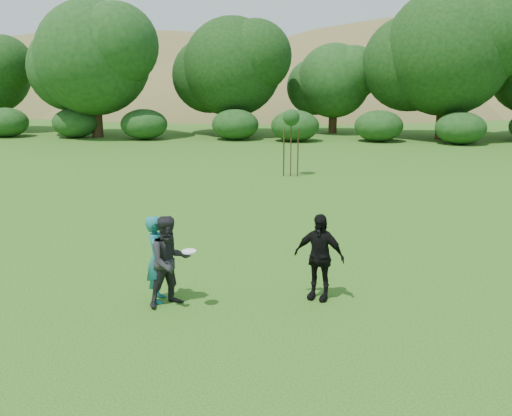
{
  "coord_description": "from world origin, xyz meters",
  "views": [
    {
      "loc": [
        1.25,
        -10.7,
        4.43
      ],
      "look_at": [
        0.0,
        3.0,
        1.1
      ],
      "focal_mm": 40.0,
      "sensor_mm": 36.0,
      "label": 1
    }
  ],
  "objects": [
    {
      "name": "player_grey",
      "position": [
        -1.33,
        -0.58,
        0.89
      ],
      "size": [
        1.09,
        1.06,
        1.78
      ],
      "primitive_type": "imported",
      "rotation": [
        0.0,
        0.0,
        0.65
      ],
      "color": "black",
      "rests_on": "ground"
    },
    {
      "name": "tree_row",
      "position": [
        3.23,
        28.68,
        4.87
      ],
      "size": [
        53.92,
        10.38,
        9.62
      ],
      "color": "#3A2616",
      "rests_on": "ground"
    },
    {
      "name": "player_black",
      "position": [
        1.51,
        0.01,
        0.87
      ],
      "size": [
        1.1,
        0.75,
        1.74
      ],
      "primitive_type": "imported",
      "rotation": [
        0.0,
        0.0,
        -0.35
      ],
      "color": "black",
      "rests_on": "ground"
    },
    {
      "name": "hillside",
      "position": [
        -0.56,
        68.45,
        -11.97
      ],
      "size": [
        150.0,
        72.0,
        52.0
      ],
      "color": "olive",
      "rests_on": "ground"
    },
    {
      "name": "ground",
      "position": [
        0.0,
        0.0,
        0.0
      ],
      "size": [
        120.0,
        120.0,
        0.0
      ],
      "primitive_type": "plane",
      "color": "#19470C",
      "rests_on": "ground"
    },
    {
      "name": "player_teal",
      "position": [
        -1.62,
        -0.39,
        0.86
      ],
      "size": [
        0.49,
        0.67,
        1.72
      ],
      "primitive_type": "imported",
      "rotation": [
        0.0,
        0.0,
        1.69
      ],
      "color": "#18656C",
      "rests_on": "ground"
    },
    {
      "name": "sapling",
      "position": [
        0.53,
        13.45,
        2.42
      ],
      "size": [
        0.7,
        0.7,
        2.85
      ],
      "color": "#392716",
      "rests_on": "ground"
    },
    {
      "name": "frisbee",
      "position": [
        -0.9,
        -0.78,
        1.16
      ],
      "size": [
        0.27,
        0.27,
        0.04
      ],
      "color": "white",
      "rests_on": "ground"
    }
  ]
}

